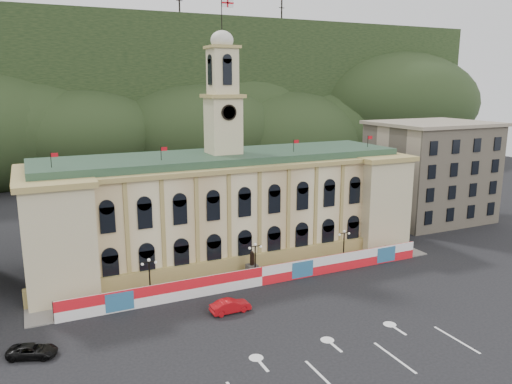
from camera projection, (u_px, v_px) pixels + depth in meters
name	position (u px, v px, depth m)	size (l,w,h in m)	color
ground	(325.00, 338.00, 51.21)	(260.00, 260.00, 0.00)	black
lane_markings	(353.00, 362.00, 46.78)	(26.00, 10.00, 0.02)	white
hill_ridge	(114.00, 103.00, 155.16)	(230.00, 80.00, 64.00)	black
city_hall	(225.00, 205.00, 74.02)	(56.20, 17.60, 37.10)	beige
side_building_right	(430.00, 171.00, 94.32)	(21.00, 17.00, 18.60)	tan
hoarding_fence	(262.00, 276.00, 64.32)	(50.00, 0.44, 2.50)	red
pavement	(253.00, 277.00, 66.93)	(56.00, 5.50, 0.16)	slate
statue	(252.00, 269.00, 66.91)	(1.40, 1.40, 3.72)	#595651
lamp_left	(150.00, 275.00, 59.86)	(1.96, 0.44, 5.15)	black
lamp_center	(255.00, 258.00, 65.62)	(1.96, 0.44, 5.15)	black
lamp_right	(344.00, 244.00, 71.38)	(1.96, 0.44, 5.15)	black
red_sedan	(230.00, 306.00, 56.76)	(4.71, 1.74, 1.54)	#AF0C12
black_suv	(33.00, 351.00, 47.50)	(5.04, 3.63, 1.27)	black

